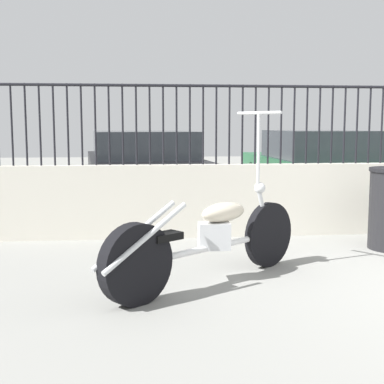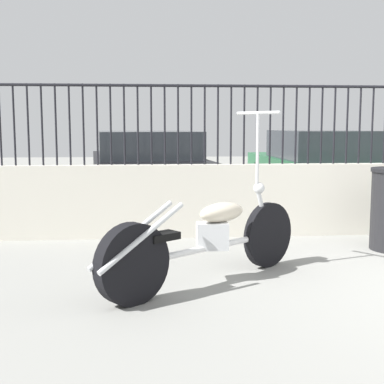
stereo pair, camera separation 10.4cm
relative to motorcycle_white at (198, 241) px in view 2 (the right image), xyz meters
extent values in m
cylinder|color=black|center=(-2.21, 2.10, 1.01)|extent=(0.02, 0.02, 0.99)
cylinder|color=black|center=(-2.04, 2.10, 1.01)|extent=(0.02, 0.02, 0.99)
cylinder|color=black|center=(-1.88, 2.10, 1.01)|extent=(0.02, 0.02, 0.99)
cylinder|color=black|center=(-1.71, 2.10, 1.01)|extent=(0.02, 0.02, 0.99)
cylinder|color=black|center=(-1.55, 2.10, 1.01)|extent=(0.02, 0.02, 0.99)
cylinder|color=black|center=(-1.38, 2.10, 1.01)|extent=(0.02, 0.02, 0.99)
cylinder|color=black|center=(-1.22, 2.10, 1.01)|extent=(0.02, 0.02, 0.99)
cylinder|color=black|center=(-1.05, 2.10, 1.01)|extent=(0.02, 0.02, 0.99)
cylinder|color=black|center=(-0.89, 2.10, 1.01)|extent=(0.02, 0.02, 0.99)
cylinder|color=black|center=(-0.72, 2.10, 1.01)|extent=(0.02, 0.02, 0.99)
cylinder|color=black|center=(-0.56, 2.10, 1.01)|extent=(0.02, 0.02, 0.99)
cylinder|color=black|center=(-0.39, 2.10, 1.01)|extent=(0.02, 0.02, 0.99)
cylinder|color=black|center=(-0.22, 2.10, 1.01)|extent=(0.02, 0.02, 0.99)
cylinder|color=black|center=(-0.06, 2.10, 1.01)|extent=(0.02, 0.02, 0.99)
cylinder|color=black|center=(0.11, 2.10, 1.01)|extent=(0.02, 0.02, 0.99)
cylinder|color=black|center=(0.27, 2.10, 1.01)|extent=(0.02, 0.02, 0.99)
cylinder|color=black|center=(0.44, 2.10, 1.01)|extent=(0.02, 0.02, 0.99)
cylinder|color=black|center=(0.60, 2.10, 1.01)|extent=(0.02, 0.02, 0.99)
cylinder|color=black|center=(0.77, 2.10, 1.01)|extent=(0.02, 0.02, 0.99)
cylinder|color=black|center=(0.93, 2.10, 1.01)|extent=(0.02, 0.02, 0.99)
cylinder|color=black|center=(1.10, 2.10, 1.01)|extent=(0.02, 0.02, 0.99)
cylinder|color=black|center=(1.26, 2.10, 1.01)|extent=(0.02, 0.02, 0.99)
cylinder|color=black|center=(1.43, 2.10, 1.01)|extent=(0.02, 0.02, 0.99)
cylinder|color=black|center=(1.59, 2.10, 1.01)|extent=(0.02, 0.02, 0.99)
cylinder|color=black|center=(1.76, 2.10, 1.01)|extent=(0.02, 0.02, 0.99)
cylinder|color=black|center=(1.92, 2.10, 1.01)|extent=(0.02, 0.02, 0.99)
cylinder|color=black|center=(2.09, 2.10, 1.01)|extent=(0.02, 0.02, 0.99)
cylinder|color=black|center=(2.26, 2.10, 1.01)|extent=(0.02, 0.02, 0.99)
cylinder|color=black|center=(2.42, 2.10, 1.01)|extent=(0.02, 0.02, 0.99)
cylinder|color=black|center=(0.75, 0.59, -0.08)|extent=(0.56, 0.46, 0.64)
cylinder|color=black|center=(-0.56, -0.44, -0.08)|extent=(0.60, 0.51, 0.66)
cylinder|color=silver|center=(0.10, 0.08, -0.08)|extent=(1.24, 0.99, 0.06)
cube|color=silver|center=(0.14, 0.11, 0.02)|extent=(0.28, 0.18, 0.24)
ellipsoid|color=beige|center=(0.23, 0.18, 0.22)|extent=(0.53, 0.48, 0.18)
cube|color=black|center=(-0.32, -0.25, 0.10)|extent=(0.32, 0.30, 0.06)
cylinder|color=silver|center=(0.68, 0.53, 0.17)|extent=(0.20, 0.17, 0.51)
sphere|color=silver|center=(0.63, 0.50, 0.40)|extent=(0.11, 0.11, 0.11)
cylinder|color=silver|center=(0.61, 0.48, 0.77)|extent=(0.03, 0.03, 0.70)
cylinder|color=silver|center=(0.61, 0.48, 1.12)|extent=(0.34, 0.43, 0.03)
cylinder|color=silver|center=(-0.48, -0.46, 0.14)|extent=(0.68, 0.55, 0.47)
cylinder|color=silver|center=(-0.56, -0.35, 0.14)|extent=(0.68, 0.55, 0.47)
cylinder|color=black|center=(-1.45, 5.93, -0.08)|extent=(0.18, 0.65, 0.64)
cylinder|color=black|center=(0.20, 6.10, -0.08)|extent=(0.18, 0.65, 0.64)
cylinder|color=black|center=(-1.16, 3.22, -0.08)|extent=(0.18, 0.65, 0.64)
cylinder|color=black|center=(0.48, 3.39, -0.08)|extent=(0.18, 0.65, 0.64)
cube|color=black|center=(-0.48, 4.66, 0.16)|extent=(2.21, 4.56, 0.63)
cube|color=#2D3338|center=(-0.46, 4.44, 0.69)|extent=(1.80, 2.27, 0.44)
cylinder|color=black|center=(1.87, 6.54, -0.08)|extent=(0.12, 0.64, 0.64)
cylinder|color=black|center=(3.61, 6.57, -0.08)|extent=(0.12, 0.64, 0.64)
cylinder|color=black|center=(1.92, 3.73, -0.08)|extent=(0.12, 0.64, 0.64)
cube|color=#1E5933|center=(2.76, 5.15, 0.12)|extent=(1.91, 4.57, 0.56)
cube|color=#2D3338|center=(2.77, 4.92, 0.66)|extent=(1.69, 2.21, 0.51)
camera|label=1|loc=(-0.52, -4.54, 1.00)|focal=50.00mm
camera|label=2|loc=(-0.42, -4.55, 1.00)|focal=50.00mm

